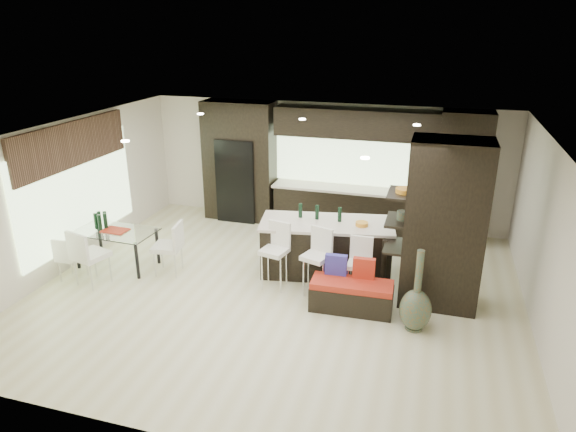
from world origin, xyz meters
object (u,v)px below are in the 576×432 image
(kitchen_island, at_px, (326,247))
(stool_left, at_px, (274,262))
(dining_table, at_px, (118,248))
(chair_end, at_px, (168,250))
(bench, at_px, (351,296))
(chair_near, at_px, (91,259))
(floor_vase, at_px, (417,291))
(stool_right, at_px, (359,275))
(stool_mid, at_px, (316,268))
(chair_far, at_px, (72,260))

(kitchen_island, bearing_deg, stool_left, -141.61)
(dining_table, bearing_deg, chair_end, 2.31)
(kitchen_island, bearing_deg, bench, -70.18)
(kitchen_island, xyz_separation_m, dining_table, (-3.79, -0.85, -0.14))
(stool_left, bearing_deg, kitchen_island, 60.77)
(chair_near, bearing_deg, bench, 20.28)
(stool_left, bearing_deg, chair_near, -153.25)
(floor_vase, distance_m, dining_table, 5.51)
(floor_vase, relative_size, chair_end, 1.44)
(stool_left, height_order, bench, stool_left)
(kitchen_island, distance_m, stool_right, 1.08)
(kitchen_island, height_order, stool_mid, kitchen_island)
(stool_right, bearing_deg, chair_far, -172.56)
(floor_vase, distance_m, chair_end, 4.46)
(chair_near, height_order, chair_end, chair_near)
(kitchen_island, xyz_separation_m, floor_vase, (1.68, -1.46, 0.15))
(bench, bearing_deg, kitchen_island, 117.55)
(dining_table, bearing_deg, kitchen_island, 14.89)
(stool_left, relative_size, floor_vase, 0.72)
(kitchen_island, distance_m, chair_near, 4.11)
(stool_right, bearing_deg, chair_near, -171.06)
(stool_mid, xyz_separation_m, floor_vase, (1.68, -0.65, 0.19))
(bench, height_order, floor_vase, floor_vase)
(stool_left, relative_size, dining_table, 0.64)
(chair_end, bearing_deg, stool_right, -98.64)
(chair_far, bearing_deg, chair_end, 21.11)
(stool_left, relative_size, bench, 0.72)
(kitchen_island, distance_m, dining_table, 3.89)
(stool_right, relative_size, chair_far, 1.13)
(bench, distance_m, chair_end, 3.44)
(stool_left, xyz_separation_m, bench, (1.40, -0.38, -0.22))
(kitchen_island, distance_m, stool_mid, 0.81)
(chair_near, bearing_deg, floor_vase, 16.49)
(bench, distance_m, chair_far, 4.94)
(chair_end, bearing_deg, floor_vase, -107.43)
(kitchen_island, relative_size, stool_mid, 2.58)
(kitchen_island, relative_size, stool_left, 2.53)
(chair_near, bearing_deg, stool_left, 29.38)
(stool_left, xyz_separation_m, chair_end, (-2.02, -0.03, -0.02))
(floor_vase, xyz_separation_m, chair_near, (-5.47, -0.13, -0.17))
(stool_mid, relative_size, dining_table, 0.63)
(chair_far, xyz_separation_m, chair_end, (1.51, 0.70, 0.07))
(bench, xyz_separation_m, chair_far, (-4.93, -0.35, 0.13))
(stool_right, bearing_deg, stool_left, 179.62)
(stool_mid, bearing_deg, stool_left, -160.97)
(stool_right, height_order, dining_table, stool_right)
(stool_mid, distance_m, floor_vase, 1.81)
(floor_vase, relative_size, chair_near, 1.36)
(kitchen_island, bearing_deg, stool_right, -57.59)
(stool_left, height_order, dining_table, stool_left)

